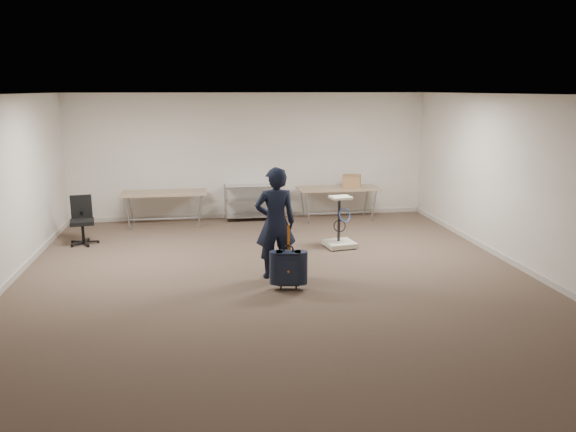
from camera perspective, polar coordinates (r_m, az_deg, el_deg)
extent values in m
plane|color=#4A372D|center=(8.63, -1.10, -6.68)|extent=(9.00, 9.00, 0.00)
plane|color=beige|center=(12.69, -3.85, 6.08)|extent=(8.00, 0.00, 8.00)
plane|color=beige|center=(4.00, 7.53, -8.93)|extent=(8.00, 0.00, 8.00)
plane|color=beige|center=(9.64, 23.18, 2.95)|extent=(0.00, 9.00, 9.00)
plane|color=white|center=(8.13, -1.19, 12.26)|extent=(8.00, 8.00, 0.00)
cube|color=beige|center=(12.91, -3.75, 0.11)|extent=(8.00, 0.02, 0.10)
cube|color=beige|center=(9.93, 22.46, -4.75)|extent=(0.02, 9.00, 0.10)
cube|color=#8B7355|center=(12.23, -12.48, 2.30)|extent=(1.80, 0.75, 0.03)
cylinder|color=gray|center=(12.35, -12.35, -0.27)|extent=(1.50, 0.02, 0.02)
cylinder|color=gray|center=(12.09, -16.03, 0.21)|extent=(0.13, 0.04, 0.69)
cylinder|color=gray|center=(11.98, -8.90, 0.45)|extent=(0.13, 0.04, 0.69)
cylinder|color=gray|center=(12.67, -15.70, 0.79)|extent=(0.13, 0.04, 0.69)
cylinder|color=gray|center=(12.57, -8.90, 1.02)|extent=(0.13, 0.04, 0.69)
cube|color=#8B7355|center=(12.56, 5.10, 2.82)|extent=(1.80, 0.75, 0.03)
cylinder|color=gray|center=(12.67, 5.05, 0.31)|extent=(1.50, 0.02, 0.02)
cylinder|color=gray|center=(12.19, 1.97, 0.80)|extent=(0.13, 0.04, 0.69)
cylinder|color=gray|center=(12.55, 8.72, 1.01)|extent=(0.13, 0.04, 0.69)
cylinder|color=gray|center=(12.76, 1.47, 1.35)|extent=(0.13, 0.04, 0.69)
cylinder|color=gray|center=(13.11, 7.94, 1.54)|extent=(0.13, 0.04, 0.69)
cylinder|color=silver|center=(12.30, -6.35, 1.09)|extent=(0.02, 0.02, 0.80)
cylinder|color=silver|center=(12.40, -0.80, 1.27)|extent=(0.02, 0.02, 0.80)
cylinder|color=silver|center=(12.74, -6.44, 1.50)|extent=(0.02, 0.02, 0.80)
cylinder|color=silver|center=(12.84, -1.08, 1.66)|extent=(0.02, 0.02, 0.80)
cube|color=silver|center=(12.62, -3.64, 0.05)|extent=(1.20, 0.45, 0.02)
cube|color=silver|center=(12.55, -3.66, 1.61)|extent=(1.20, 0.45, 0.02)
cube|color=silver|center=(12.49, -3.68, 3.09)|extent=(1.20, 0.45, 0.01)
imported|color=black|center=(8.60, -1.28, -0.72)|extent=(0.65, 0.44, 1.74)
cube|color=#161C32|center=(8.20, 0.05, -5.26)|extent=(0.38, 0.26, 0.48)
cube|color=black|center=(8.30, 0.05, -6.90)|extent=(0.34, 0.19, 0.03)
cylinder|color=black|center=(8.30, -0.73, -7.25)|extent=(0.03, 0.07, 0.07)
cylinder|color=black|center=(8.30, 0.83, -7.25)|extent=(0.03, 0.07, 0.07)
torus|color=black|center=(8.12, 0.05, -3.45)|extent=(0.15, 0.05, 0.15)
cube|color=orange|center=(8.09, 0.05, -2.20)|extent=(0.03, 0.01, 0.37)
cylinder|color=black|center=(11.32, -20.03, -2.51)|extent=(0.55, 0.55, 0.08)
cylinder|color=black|center=(11.27, -20.10, -1.58)|extent=(0.06, 0.06, 0.37)
cube|color=black|center=(11.23, -20.18, -0.58)|extent=(0.49, 0.49, 0.07)
cube|color=black|center=(11.37, -20.26, 0.91)|extent=(0.39, 0.12, 0.44)
cube|color=silver|center=(10.49, 5.26, -2.82)|extent=(0.60, 0.60, 0.08)
cylinder|color=black|center=(10.26, 4.40, -3.41)|extent=(0.06, 0.06, 0.04)
cylinder|color=black|center=(10.42, 5.25, -0.32)|extent=(0.05, 0.05, 0.84)
cube|color=silver|center=(10.29, 5.36, 1.88)|extent=(0.41, 0.37, 0.04)
torus|color=blue|center=(10.29, 5.72, 0.09)|extent=(0.28, 0.15, 0.26)
cube|color=#997047|center=(12.58, 6.48, 3.55)|extent=(0.46, 0.40, 0.29)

